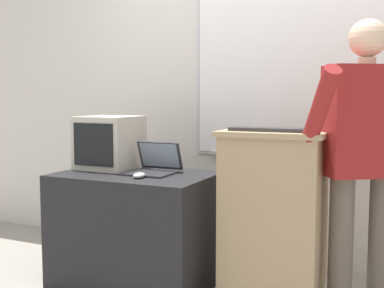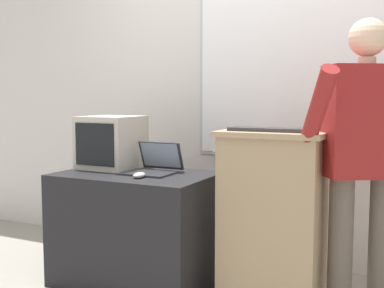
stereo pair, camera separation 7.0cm
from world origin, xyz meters
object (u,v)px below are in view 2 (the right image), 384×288
(wireless_keyboard, at_px, (267,129))
(person_presenter, at_px, (364,150))
(crt_monitor, at_px, (111,142))
(side_desk, at_px, (137,228))
(laptop, at_px, (155,164))
(lectern_podium, at_px, (273,220))
(computer_mouse_by_laptop, at_px, (139,175))

(wireless_keyboard, bearing_deg, person_presenter, 12.60)
(person_presenter, bearing_deg, crt_monitor, 146.43)
(side_desk, xyz_separation_m, crt_monitor, (-0.28, 0.12, 0.54))
(wireless_keyboard, xyz_separation_m, crt_monitor, (-1.14, 0.14, -0.13))
(laptop, xyz_separation_m, wireless_keyboard, (0.78, -0.10, 0.25))
(person_presenter, bearing_deg, laptop, 148.11)
(side_desk, bearing_deg, laptop, 39.89)
(lectern_podium, bearing_deg, computer_mouse_by_laptop, -166.94)
(lectern_podium, height_order, laptop, lectern_podium)
(side_desk, xyz_separation_m, wireless_keyboard, (0.87, -0.02, 0.67))
(lectern_podium, bearing_deg, wireless_keyboard, -113.75)
(side_desk, distance_m, laptop, 0.43)
(person_presenter, relative_size, laptop, 5.04)
(person_presenter, relative_size, crt_monitor, 4.24)
(lectern_podium, relative_size, laptop, 3.18)
(lectern_podium, xyz_separation_m, laptop, (-0.80, 0.05, 0.26))
(lectern_podium, xyz_separation_m, wireless_keyboard, (-0.02, -0.05, 0.51))
(laptop, height_order, wireless_keyboard, wireless_keyboard)
(laptop, xyz_separation_m, computer_mouse_by_laptop, (0.03, -0.22, -0.03))
(wireless_keyboard, xyz_separation_m, computer_mouse_by_laptop, (-0.75, -0.13, -0.29))
(side_desk, height_order, laptop, laptop)
(side_desk, bearing_deg, computer_mouse_by_laptop, -51.84)
(laptop, xyz_separation_m, crt_monitor, (-0.37, 0.04, 0.13))
(lectern_podium, relative_size, person_presenter, 0.63)
(wireless_keyboard, bearing_deg, crt_monitor, 172.94)
(laptop, bearing_deg, computer_mouse_by_laptop, -83.34)
(side_desk, height_order, wireless_keyboard, wireless_keyboard)
(lectern_podium, xyz_separation_m, person_presenter, (0.47, 0.06, 0.41))
(laptop, bearing_deg, side_desk, -140.11)
(side_desk, relative_size, crt_monitor, 2.59)
(side_desk, height_order, crt_monitor, crt_monitor)
(lectern_podium, relative_size, crt_monitor, 2.68)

